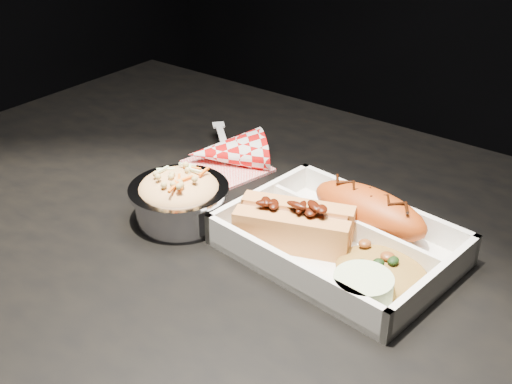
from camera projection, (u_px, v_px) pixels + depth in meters
dining_table at (267, 301)px, 0.80m from camera, size 1.20×0.80×0.75m
food_tray at (339, 245)px, 0.73m from camera, size 0.27×0.21×0.04m
fried_pastry at (369, 210)px, 0.75m from camera, size 0.16×0.08×0.05m
hotdog at (294, 222)px, 0.73m from camera, size 0.14×0.10×0.06m
fried_rice_mound at (383, 263)px, 0.67m from camera, size 0.11×0.10×0.03m
cupcake_liner at (363, 289)px, 0.64m from camera, size 0.06×0.06×0.03m
foil_coleslaw_cup at (179, 196)px, 0.78m from camera, size 0.12×0.12×0.07m
napkin_fork at (226, 152)px, 0.92m from camera, size 0.15×0.15×0.10m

